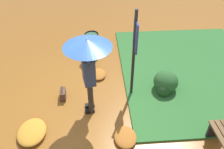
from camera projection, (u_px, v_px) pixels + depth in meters
The scene contains 10 objects.
ground_plane at pixel (90, 109), 5.79m from camera, with size 18.00×18.00×0.00m, color brown.
grass_verge at pixel (191, 70), 6.99m from camera, with size 4.80×4.00×0.05m.
person_with_umbrella at pixel (88, 58), 4.76m from camera, with size 0.96×0.96×2.04m.
info_sign_post at pixel (135, 46), 5.32m from camera, with size 0.44×0.07×2.30m.
handbag at pixel (63, 94), 6.02m from camera, with size 0.31×0.16×0.37m.
trash_bin at pixel (92, 46), 7.30m from camera, with size 0.42×0.42×0.83m.
shrub_cluster at pixel (165, 83), 6.14m from camera, with size 0.69×0.63×0.57m.
leaf_pile_near_person at pixel (32, 132), 5.14m from camera, with size 0.77×0.61×0.17m.
leaf_pile_by_bench at pixel (125, 137), 5.06m from camera, with size 0.59×0.48×0.13m.
leaf_pile_far_path at pixel (98, 74), 6.77m from camera, with size 0.54×0.43×0.12m.
Camera 1 is at (4.07, 0.23, 4.23)m, focal length 38.40 mm.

